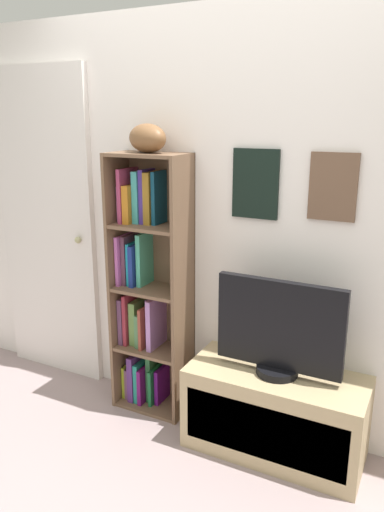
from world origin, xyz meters
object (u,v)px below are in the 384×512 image
(bookshelf, at_px, (147,292))
(door, at_px, (47,228))
(television, at_px, (279,330))
(tv_stand, at_px, (275,413))
(football, at_px, (147,138))

(bookshelf, relative_size, door, 0.76)
(bookshelf, distance_m, door, 0.89)
(television, bearing_deg, tv_stand, -90.00)
(television, height_order, door, door)
(football, xyz_separation_m, television, (0.82, -0.08, -0.94))
(tv_stand, height_order, door, door)
(bookshelf, xyz_separation_m, television, (0.86, -0.11, -0.03))
(football, xyz_separation_m, door, (-0.88, 0.11, -0.62))
(tv_stand, relative_size, television, 1.42)
(bookshelf, xyz_separation_m, door, (-0.84, 0.08, 0.30))
(door, bearing_deg, tv_stand, -6.25)
(door, bearing_deg, football, -6.89)
(bookshelf, xyz_separation_m, football, (0.05, -0.03, 0.91))
(football, distance_m, television, 1.25)
(football, height_order, tv_stand, football)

